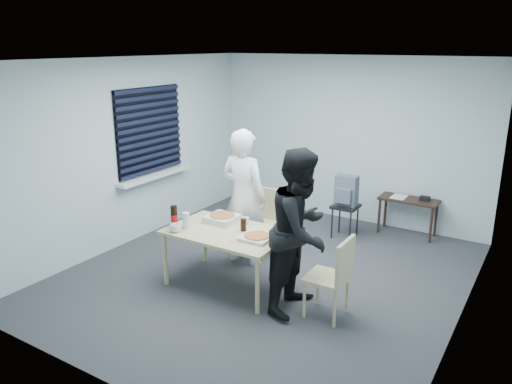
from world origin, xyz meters
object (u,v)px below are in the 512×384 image
Objects in this scene: chair_far at (262,216)px; side_table at (408,204)px; dining_table at (228,236)px; backpack at (346,191)px; soda_bottle at (174,217)px; stool at (345,212)px; mug_a at (175,228)px; mug_b at (245,221)px; chair_right at (335,273)px; person_black at (301,231)px; person_white at (244,197)px.

side_table is (1.52, 1.68, -0.03)m from chair_far.
side_table is (1.34, 2.75, -0.14)m from dining_table.
backpack and soda_bottle have the same top height.
soda_bottle is at bearing -116.72° from stool.
mug_a reaches higher than side_table.
chair_far is 0.85m from mug_b.
chair_far is at bearing 106.63° from mug_b.
dining_table reaches higher than stool.
mug_a is 1.23× the size of mug_b.
chair_right reaches higher than stool.
stool is 1.14× the size of backpack.
side_table is 3.58m from soda_bottle.
chair_far is 2.27m from side_table.
person_black is 2.09× the size of side_table.
side_table is at bearing 56.92° from soda_bottle.
chair_far reaches higher than mug_a.
stool is (-0.76, 2.17, -0.12)m from chair_right.
side_table is 0.97m from stool.
chair_right is (1.36, -0.03, -0.11)m from dining_table.
person_black is at bearing 178.01° from chair_right.
person_black is at bearing -1.01° from dining_table.
mug_b is (-0.90, 0.30, -0.16)m from person_black.
chair_far and chair_right have the same top height.
person_black reaches higher than backpack.
soda_bottle is at bearing -98.50° from backpack.
stool is 2.74m from mug_a.
side_table is 1.00m from backpack.
dining_table is at bearing 21.32° from soda_bottle.
person_white reaches higher than dining_table.
person_white is (-0.20, 0.65, 0.26)m from dining_table.
chair_far is (-0.18, 1.07, -0.11)m from dining_table.
chair_far is 1.00× the size of chair_right.
chair_far is 1.89m from chair_right.
person_black reaches higher than mug_b.
side_table is 8.45× the size of mug_b.
soda_bottle is at bearing -123.08° from side_table.
chair_right is 0.55m from person_black.
mug_a reaches higher than mug_b.
stool is at bearing 63.28° from soda_bottle.
backpack is at bearing -140.29° from side_table.
soda_bottle is at bearing -141.56° from mug_b.
soda_bottle is (-1.96, -0.20, 0.30)m from chair_right.
chair_far is at bearing 77.31° from mug_a.
chair_far is at bearing 99.49° from dining_table.
person_white reaches higher than chair_far.
chair_far is at bearing -132.17° from side_table.
dining_table is at bearing -105.53° from stool.
soda_bottle is (-0.40, -0.88, -0.07)m from person_white.
person_white is at bearing 65.79° from soda_bottle.
mug_a is (-1.45, -0.33, -0.15)m from person_black.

